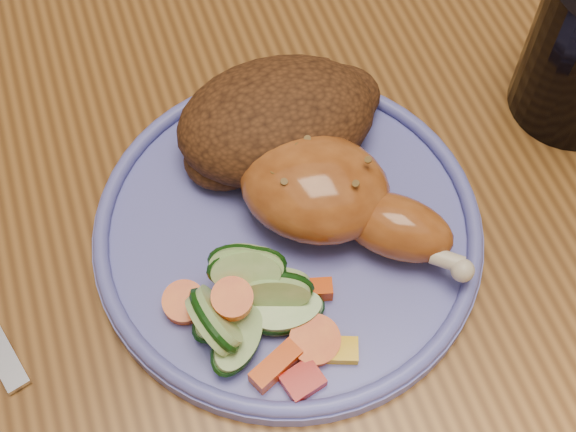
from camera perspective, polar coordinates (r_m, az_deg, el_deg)
The scene contains 7 objects.
ground at distance 1.26m, azimuth 3.12°, elevation -13.97°, with size 4.00×4.00×0.00m, color #53331C.
dining_table at distance 0.65m, azimuth 5.89°, elevation 2.64°, with size 0.90×1.40×0.75m.
plate at distance 0.52m, azimuth -0.00°, elevation -1.16°, with size 0.25×0.25×0.01m, color #585BB7.
plate_rim at distance 0.51m, azimuth -0.00°, elevation -0.56°, with size 0.25×0.25×0.01m, color #585BB7.
chicken_leg at distance 0.50m, azimuth 3.32°, elevation 1.37°, with size 0.14×0.15×0.05m.
rice_pilaf at distance 0.53m, azimuth -0.56°, elevation 6.84°, with size 0.14×0.10×0.06m.
vegetable_pile at distance 0.47m, azimuth -2.64°, elevation -6.42°, with size 0.10×0.11×0.05m.
Camera 1 is at (-0.18, -0.31, 1.21)m, focal length 50.00 mm.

